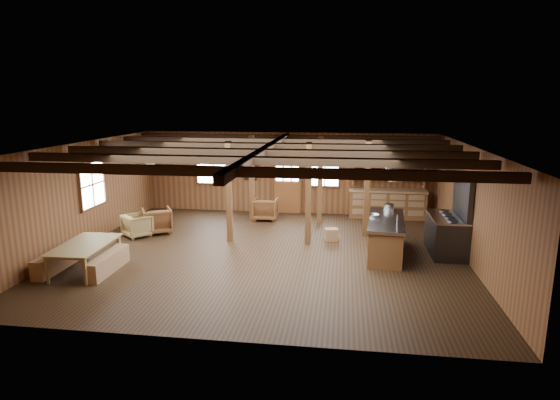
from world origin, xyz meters
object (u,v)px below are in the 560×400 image
(kitchen_island, at_px, (386,236))
(armchair_b, at_px, (265,209))
(commercial_range, at_px, (449,229))
(armchair_c, at_px, (137,225))
(dining_table, at_px, (87,257))
(armchair_a, at_px, (157,221))

(kitchen_island, bearing_deg, armchair_b, 145.02)
(commercial_range, bearing_deg, armchair_c, 177.58)
(commercial_range, relative_size, armchair_b, 2.67)
(armchair_b, height_order, armchair_c, armchair_b)
(commercial_range, relative_size, dining_table, 1.13)
(armchair_a, distance_m, armchair_c, 0.61)
(dining_table, relative_size, armchair_c, 2.57)
(armchair_a, bearing_deg, dining_table, 54.30)
(kitchen_island, distance_m, armchair_b, 4.75)
(commercial_range, distance_m, armchair_c, 8.61)
(kitchen_island, height_order, armchair_a, kitchen_island)
(kitchen_island, distance_m, armchair_c, 7.02)
(commercial_range, distance_m, armchair_a, 8.22)
(commercial_range, height_order, armchair_b, commercial_range)
(kitchen_island, distance_m, dining_table, 7.27)
(commercial_range, xyz_separation_m, armchair_b, (-5.25, 2.79, -0.31))
(armchair_a, xyz_separation_m, armchair_b, (2.93, 1.99, -0.02))
(kitchen_island, relative_size, commercial_range, 1.22)
(kitchen_island, bearing_deg, armchair_c, 179.86)
(dining_table, height_order, armchair_a, armchair_a)
(commercial_range, height_order, dining_table, commercial_range)
(kitchen_island, distance_m, armchair_a, 6.66)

